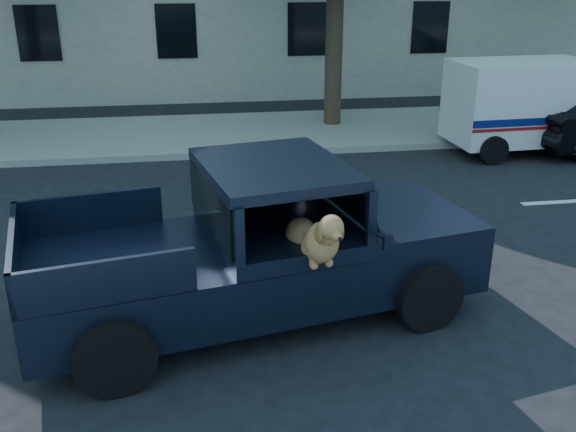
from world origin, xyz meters
name	(u,v)px	position (x,y,z in m)	size (l,w,h in m)	color
ground	(92,336)	(0.00, 0.00, 0.00)	(120.00, 120.00, 0.00)	black
far_sidewalk	(140,137)	(0.00, 9.20, 0.07)	(60.00, 4.00, 0.15)	gray
lane_stripes	(238,220)	(2.00, 3.40, 0.01)	(21.60, 0.14, 0.01)	silver
pickup_truck	(249,267)	(1.90, 0.24, 0.65)	(5.71, 3.23, 1.93)	black
mail_truck	(528,112)	(8.99, 6.79, 0.91)	(3.87, 2.09, 2.08)	silver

